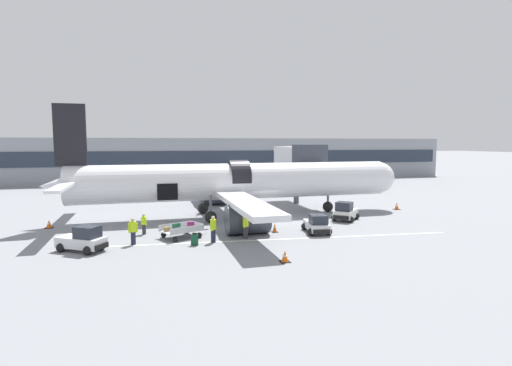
{
  "coord_description": "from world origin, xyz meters",
  "views": [
    {
      "loc": [
        -10.55,
        -33.06,
        6.8
      ],
      "look_at": [
        -1.35,
        -0.08,
        3.35
      ],
      "focal_mm": 28.0,
      "sensor_mm": 36.0,
      "label": 1
    }
  ],
  "objects": [
    {
      "name": "apron_marking_line",
      "position": [
        -1.43,
        -6.86,
        0.0
      ],
      "size": [
        25.26,
        2.78,
        0.01
      ],
      "color": "silver",
      "rests_on": "ground_plane"
    },
    {
      "name": "safety_cone_wingtip",
      "position": [
        -1.12,
        -4.59,
        0.33
      ],
      "size": [
        0.45,
        0.45,
        0.7
      ],
      "color": "black",
      "rests_on": "ground_plane"
    },
    {
      "name": "ground_crew_loader_a",
      "position": [
        -11.44,
        -5.62,
        0.95
      ],
      "size": [
        0.63,
        0.45,
        1.81
      ],
      "color": "#1E2338",
      "rests_on": "ground_plane"
    },
    {
      "name": "safety_cone_tail",
      "position": [
        -18.08,
        1.66,
        0.31
      ],
      "size": [
        0.62,
        0.62,
        0.67
      ],
      "color": "black",
      "rests_on": "ground_plane"
    },
    {
      "name": "terminal_strip",
      "position": [
        0.0,
        41.57,
        3.81
      ],
      "size": [
        94.65,
        11.03,
        7.61
      ],
      "color": "gray",
      "rests_on": "ground_plane"
    },
    {
      "name": "baggage_tug_rear",
      "position": [
        -14.45,
        -6.47,
        0.69
      ],
      "size": [
        3.3,
        2.79,
        1.63
      ],
      "color": "silver",
      "rests_on": "ground_plane"
    },
    {
      "name": "ground_crew_supervisor",
      "position": [
        -6.17,
        -6.44,
        0.97
      ],
      "size": [
        0.57,
        0.61,
        1.84
      ],
      "color": "#1E2338",
      "rests_on": "ground_plane"
    },
    {
      "name": "jet_bridge_stub",
      "position": [
        5.75,
        7.71,
        5.03
      ],
      "size": [
        3.31,
        8.7,
        6.62
      ],
      "color": "#4C4C51",
      "rests_on": "ground_plane"
    },
    {
      "name": "airplane",
      "position": [
        -2.77,
        2.61,
        3.11
      ],
      "size": [
        32.85,
        27.93,
        9.98
      ],
      "color": "silver",
      "rests_on": "ground_plane"
    },
    {
      "name": "ground_crew_loader_b",
      "position": [
        -10.75,
        -2.65,
        0.82
      ],
      "size": [
        0.5,
        0.5,
        1.55
      ],
      "color": "#2D2D33",
      "rests_on": "ground_plane"
    },
    {
      "name": "safety_cone_nose",
      "position": [
        14.19,
        1.94,
        0.34
      ],
      "size": [
        0.63,
        0.63,
        0.72
      ],
      "color": "black",
      "rests_on": "ground_plane"
    },
    {
      "name": "baggage_tug_lead",
      "position": [
        1.86,
        -5.72,
        0.63
      ],
      "size": [
        2.18,
        3.22,
        1.47
      ],
      "color": "silver",
      "rests_on": "ground_plane"
    },
    {
      "name": "ground_plane",
      "position": [
        0.0,
        0.0,
        0.0
      ],
      "size": [
        500.0,
        500.0,
        0.0
      ],
      "primitive_type": "plane",
      "color": "gray"
    },
    {
      "name": "baggage_cart_loading",
      "position": [
        -8.12,
        -4.51,
        0.54
      ],
      "size": [
        3.68,
        2.78,
        1.14
      ],
      "color": "#B7BABF",
      "rests_on": "ground_plane"
    },
    {
      "name": "safety_cone_engine_left",
      "position": [
        -2.97,
        -12.03,
        0.31
      ],
      "size": [
        0.6,
        0.6,
        0.66
      ],
      "color": "black",
      "rests_on": "ground_plane"
    },
    {
      "name": "ground_crew_driver",
      "position": [
        -3.78,
        -6.07,
        0.97
      ],
      "size": [
        0.59,
        0.59,
        1.84
      ],
      "color": "#2D2D33",
      "rests_on": "ground_plane"
    },
    {
      "name": "suitcase_on_tarmac_upright",
      "position": [
        -7.5,
        -6.95,
        0.38
      ],
      "size": [
        0.5,
        0.31,
        0.86
      ],
      "color": "#14472D",
      "rests_on": "ground_plane"
    },
    {
      "name": "baggage_tug_mid",
      "position": [
        6.3,
        -1.84,
        0.71
      ],
      "size": [
        2.95,
        2.96,
        1.68
      ],
      "color": "silver",
      "rests_on": "ground_plane"
    }
  ]
}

